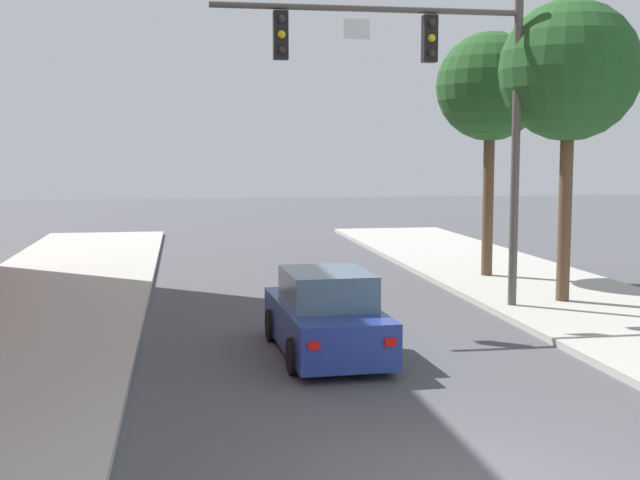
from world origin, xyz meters
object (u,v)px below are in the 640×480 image
at_px(street_tree_third, 490,88).
at_px(car_lead_blue, 326,317).
at_px(street_tree_second, 569,72).
at_px(traffic_signal_mast, 432,82).

bearing_deg(street_tree_third, car_lead_blue, -127.41).
height_order(car_lead_blue, street_tree_second, street_tree_second).
bearing_deg(street_tree_third, street_tree_second, -85.95).
bearing_deg(street_tree_second, traffic_signal_mast, -174.18).
xyz_separation_m(street_tree_second, street_tree_third, (-0.31, 4.34, -0.06)).
xyz_separation_m(traffic_signal_mast, street_tree_second, (3.50, 0.36, 0.30)).
height_order(traffic_signal_mast, street_tree_second, traffic_signal_mast).
distance_m(traffic_signal_mast, street_tree_second, 3.53).
relative_size(car_lead_blue, street_tree_second, 0.59).
bearing_deg(street_tree_third, traffic_signal_mast, -124.20).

